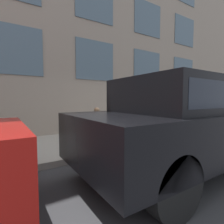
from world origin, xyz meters
TOP-DOWN VIEW (x-y plane):
  - ground_plane at (0.00, 0.00)m, footprint 80.00×80.00m
  - sidewalk at (1.46, 0.00)m, footprint 2.93×60.00m
  - fire_hydrant at (0.61, 0.10)m, footprint 0.28×0.41m
  - person at (0.99, 0.95)m, footprint 0.26×0.17m
  - parked_truck_black_near at (-1.54, 0.29)m, footprint 1.99×4.37m

SIDE VIEW (x-z plane):
  - ground_plane at x=0.00m, z-range 0.00..0.00m
  - sidewalk at x=1.46m, z-range 0.00..0.14m
  - fire_hydrant at x=0.61m, z-range 0.15..0.86m
  - person at x=0.99m, z-range 0.25..1.32m
  - parked_truck_black_near at x=-1.54m, z-range 0.15..1.97m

